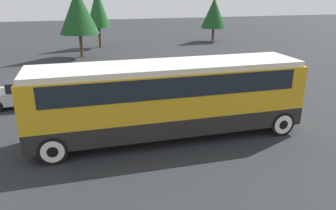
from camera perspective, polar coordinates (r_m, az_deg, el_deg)
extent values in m
plane|color=#26282B|center=(14.35, 0.00, -5.50)|extent=(120.00, 120.00, 0.00)
cube|color=black|center=(14.01, 0.00, -2.38)|extent=(11.38, 2.51, 0.77)
cube|color=gold|center=(13.59, 0.00, 2.65)|extent=(11.38, 2.51, 1.80)
cube|color=black|center=(13.46, 0.00, 4.46)|extent=(10.02, 2.55, 0.81)
cube|color=silver|center=(13.33, 0.00, 6.80)|extent=(11.16, 2.31, 0.22)
cube|color=gold|center=(15.99, 19.56, 3.14)|extent=(0.36, 2.41, 2.05)
cylinder|color=black|center=(15.12, 19.18, -3.07)|extent=(1.08, 0.28, 1.08)
cylinder|color=silver|center=(15.12, 19.18, -3.07)|extent=(0.84, 0.30, 0.84)
cylinder|color=black|center=(15.12, 19.18, -3.07)|extent=(0.41, 0.32, 0.41)
cylinder|color=black|center=(16.92, 14.91, -0.24)|extent=(1.08, 0.28, 1.08)
cylinder|color=silver|center=(16.92, 14.91, -0.24)|extent=(0.84, 0.30, 0.84)
cylinder|color=black|center=(16.92, 14.91, -0.24)|extent=(0.41, 0.32, 0.41)
cylinder|color=black|center=(12.72, -19.44, -7.45)|extent=(1.08, 0.28, 1.08)
cylinder|color=silver|center=(12.72, -19.44, -7.45)|extent=(0.84, 0.30, 0.84)
cylinder|color=black|center=(12.72, -19.44, -7.45)|extent=(0.41, 0.32, 0.41)
cylinder|color=black|center=(14.81, -18.96, -3.53)|extent=(1.08, 0.28, 1.08)
cylinder|color=silver|center=(14.81, -18.96, -3.53)|extent=(0.84, 0.30, 0.84)
cylinder|color=black|center=(14.81, -18.96, -3.53)|extent=(0.41, 0.32, 0.41)
cube|color=navy|center=(23.23, 8.91, 5.70)|extent=(4.21, 1.77, 0.70)
cube|color=black|center=(23.02, 8.61, 7.16)|extent=(2.19, 1.59, 0.53)
cylinder|color=black|center=(23.30, 13.30, 4.79)|extent=(0.71, 0.22, 0.71)
cylinder|color=black|center=(23.30, 13.30, 4.79)|extent=(0.27, 0.26, 0.27)
cylinder|color=black|center=(24.67, 11.56, 5.72)|extent=(0.71, 0.22, 0.71)
cylinder|color=black|center=(24.67, 11.56, 5.72)|extent=(0.27, 0.26, 0.27)
cylinder|color=black|center=(21.98, 5.87, 4.34)|extent=(0.71, 0.22, 0.71)
cylinder|color=black|center=(21.98, 5.87, 4.34)|extent=(0.27, 0.26, 0.27)
cylinder|color=black|center=(23.42, 4.48, 5.33)|extent=(0.71, 0.22, 0.71)
cylinder|color=black|center=(23.42, 4.48, 5.33)|extent=(0.27, 0.26, 0.27)
cube|color=#BCBCC1|center=(19.59, -21.87, 1.76)|extent=(4.68, 1.76, 0.67)
cube|color=black|center=(19.45, -22.64, 3.40)|extent=(2.44, 1.58, 0.53)
cylinder|color=black|center=(18.76, -16.23, 0.83)|extent=(0.62, 0.22, 0.62)
cylinder|color=black|center=(18.76, -16.23, 0.83)|extent=(0.23, 0.26, 0.23)
cylinder|color=black|center=(20.27, -16.23, 2.21)|extent=(0.62, 0.22, 0.62)
cylinder|color=black|center=(20.27, -16.23, 2.21)|extent=(0.23, 0.26, 0.23)
cylinder|color=black|center=(20.73, -26.80, 1.23)|extent=(0.62, 0.22, 0.62)
cylinder|color=black|center=(20.73, -26.80, 1.23)|extent=(0.23, 0.26, 0.23)
cylinder|color=brown|center=(41.50, 7.82, 12.05)|extent=(0.28, 0.28, 1.62)
cone|color=#19471E|center=(41.26, 7.99, 15.58)|extent=(3.02, 3.02, 3.50)
cylinder|color=brown|center=(32.20, -14.89, 9.98)|extent=(0.28, 0.28, 2.19)
cone|color=#19471E|center=(31.87, -15.38, 15.48)|extent=(3.56, 3.56, 4.02)
cylinder|color=brown|center=(37.39, -11.79, 11.46)|extent=(0.28, 0.28, 2.19)
cone|color=#1E5123|center=(37.11, -12.13, 16.16)|extent=(2.57, 2.57, 3.96)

